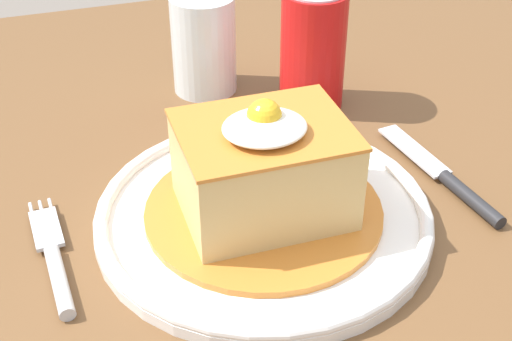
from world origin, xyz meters
TOP-DOWN VIEW (x-y plane):
  - dining_table at (0.00, 0.00)m, footprint 1.18×0.86m
  - main_plate at (0.05, -0.08)m, footprint 0.28×0.28m
  - sandwich_meal at (0.05, -0.08)m, footprint 0.19×0.19m
  - fork at (-0.12, -0.08)m, footprint 0.03×0.14m
  - knife at (0.22, -0.09)m, footprint 0.04×0.17m
  - soda_can at (0.16, 0.10)m, footprint 0.07×0.07m
  - drinking_glass at (0.06, 0.16)m, footprint 0.07×0.07m

SIDE VIEW (x-z plane):
  - dining_table at x=0.00m, z-range 0.25..0.97m
  - knife at x=0.22m, z-range 0.72..0.73m
  - fork at x=-0.12m, z-range 0.72..0.73m
  - main_plate at x=0.05m, z-range 0.72..0.74m
  - drinking_glass at x=0.06m, z-range 0.71..0.82m
  - sandwich_meal at x=0.05m, z-range 0.72..0.82m
  - soda_can at x=0.16m, z-range 0.72..0.85m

